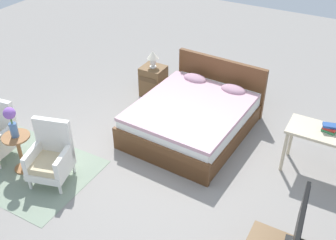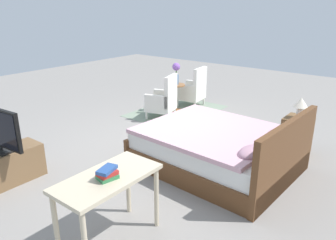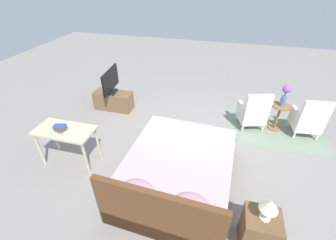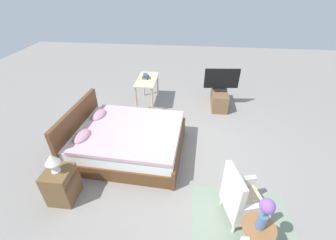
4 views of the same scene
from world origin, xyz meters
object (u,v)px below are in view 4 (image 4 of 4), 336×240
table_lamp (52,161)px  book_stack (146,76)px  armchair_by_window_right (241,200)px  side_table (255,237)px  tv_flatscreen (222,79)px  nightstand (62,185)px  vanity_desk (147,83)px  tv_stand (219,98)px  flower_vase (265,212)px  bed (126,140)px

table_lamp → book_stack: bearing=-12.6°
armchair_by_window_right → book_stack: armchair_by_window_right is taller
side_table → tv_flatscreen: 3.98m
nightstand → vanity_desk: size_ratio=0.58×
table_lamp → tv_stand: bearing=-39.2°
armchair_by_window_right → tv_stand: size_ratio=0.96×
nightstand → book_stack: size_ratio=2.67×
flower_vase → vanity_desk: (3.87, 2.07, -0.28)m
bed → flower_vase: bearing=-130.4°
armchair_by_window_right → nightstand: bearing=89.1°
flower_vase → bed: bearing=49.6°
flower_vase → armchair_by_window_right: bearing=7.9°
tv_flatscreen → tv_stand: bearing=-174.8°
flower_vase → tv_stand: (3.96, 0.11, -0.68)m
bed → armchair_by_window_right: size_ratio=2.40×
side_table → table_lamp: bearing=78.3°
bed → nightstand: 1.42m
bed → vanity_desk: 2.09m
flower_vase → book_stack: 4.44m
armchair_by_window_right → tv_stand: armchair_by_window_right is taller
table_lamp → vanity_desk: size_ratio=0.32×
bed → vanity_desk: size_ratio=2.13×
bed → flower_vase: (-1.81, -2.13, 0.61)m
bed → tv_stand: 2.95m
vanity_desk → tv_stand: bearing=-87.7°
side_table → vanity_desk: bearing=28.1°
armchair_by_window_right → tv_flatscreen: (3.41, 0.03, 0.40)m
bed → vanity_desk: bearing=-1.6°
side_table → tv_stand: (3.96, 0.11, -0.15)m
side_table → flower_vase: bearing=0.0°
side_table → book_stack: bearing=28.4°
bed → side_table: size_ratio=3.60×
bed → tv_stand: bed is taller
table_lamp → tv_stand: 4.38m
side_table → nightstand: side_table is taller
side_table → table_lamp: table_lamp is taller
bed → table_lamp: bed is taller
nightstand → book_stack: bearing=-12.6°
flower_vase → tv_stand: size_ratio=0.50×
flower_vase → table_lamp: bearing=78.3°
flower_vase → nightstand: flower_vase is taller
bed → tv_stand: bearing=-43.3°
armchair_by_window_right → book_stack: bearing=31.2°
armchair_by_window_right → tv_stand: (3.41, 0.03, -0.15)m
side_table → tv_stand: side_table is taller
side_table → bed: bearing=49.6°
bed → side_table: 2.80m
nightstand → tv_flatscreen: tv_flatscreen is taller
side_table → flower_vase: (0.00, 0.00, 0.52)m
side_table → tv_flatscreen: size_ratio=0.68×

